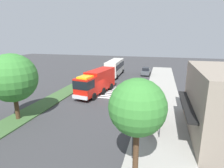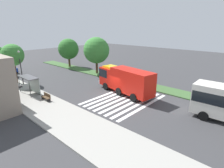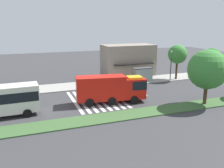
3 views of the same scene
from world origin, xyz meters
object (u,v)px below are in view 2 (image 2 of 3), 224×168
object	(u,v)px
bus_stop_shelter	(31,81)
street_lamp	(20,65)
median_tree_far_west	(96,50)
median_tree_west	(68,49)
fire_truck	(124,79)
bench_near_shelter	(46,97)
sidewalk_tree_west	(13,55)
parked_car_mid	(10,69)

from	to	relation	value
bus_stop_shelter	street_lamp	size ratio (longest dim) A/B	0.63
median_tree_far_west	median_tree_west	size ratio (longest dim) A/B	1.11
fire_truck	bench_near_shelter	xyz separation A→B (m)	(5.50, 9.14, -1.49)
bench_near_shelter	bus_stop_shelter	bearing A→B (deg)	0.03
fire_truck	median_tree_far_west	bearing A→B (deg)	-15.52
fire_truck	median_tree_far_west	xyz separation A→B (m)	(11.21, -5.17, 2.69)
street_lamp	median_tree_west	distance (m)	14.72
bench_near_shelter	sidewalk_tree_west	world-z (taller)	sidewalk_tree_west
median_tree_west	sidewalk_tree_west	bearing A→B (deg)	107.72
fire_truck	street_lamp	size ratio (longest dim) A/B	1.77
parked_car_mid	sidewalk_tree_west	xyz separation A→B (m)	(-9.17, 2.20, 3.98)
bus_stop_shelter	street_lamp	bearing A→B (deg)	-9.61
bench_near_shelter	sidewalk_tree_west	bearing A→B (deg)	-2.57
bench_near_shelter	sidewalk_tree_west	distance (m)	11.64
sidewalk_tree_west	median_tree_west	world-z (taller)	median_tree_west
parked_car_mid	bench_near_shelter	xyz separation A→B (m)	(-20.00, 2.68, -0.27)
street_lamp	fire_truck	bearing A→B (deg)	-150.76
street_lamp	median_tree_west	world-z (taller)	median_tree_west
street_lamp	median_tree_west	xyz separation A→B (m)	(6.00, -13.42, 0.84)
parked_car_mid	bus_stop_shelter	distance (m)	16.25
street_lamp	sidewalk_tree_west	distance (m)	2.15
fire_truck	parked_car_mid	bearing A→B (deg)	23.44
fire_truck	street_lamp	world-z (taller)	street_lamp
median_tree_far_west	street_lamp	bearing A→B (deg)	75.26
median_tree_far_west	sidewalk_tree_west	bearing A→B (deg)	69.70
bus_stop_shelter	median_tree_far_west	size ratio (longest dim) A/B	0.49
bench_near_shelter	street_lamp	distance (m)	9.71
bench_near_shelter	median_tree_far_west	size ratio (longest dim) A/B	0.22
street_lamp	sidewalk_tree_west	xyz separation A→B (m)	(1.58, 0.40, 1.39)
median_tree_far_west	bus_stop_shelter	bearing A→B (deg)	96.82
street_lamp	bus_stop_shelter	bearing A→B (deg)	170.39
sidewalk_tree_west	median_tree_west	distance (m)	14.52
bench_near_shelter	street_lamp	bearing A→B (deg)	-5.47
median_tree_west	street_lamp	bearing A→B (deg)	114.07
bus_stop_shelter	median_tree_far_west	distance (m)	14.70
bus_stop_shelter	bench_near_shelter	distance (m)	4.20
bench_near_shelter	sidewalk_tree_west	xyz separation A→B (m)	(10.82, -0.49, 4.25)
sidewalk_tree_west	median_tree_far_west	size ratio (longest dim) A/B	0.90
fire_truck	sidewalk_tree_west	size ratio (longest dim) A/B	1.51
parked_car_mid	bus_stop_shelter	world-z (taller)	bus_stop_shelter
parked_car_mid	fire_truck	bearing A→B (deg)	-164.61
parked_car_mid	bus_stop_shelter	size ratio (longest dim) A/B	1.26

